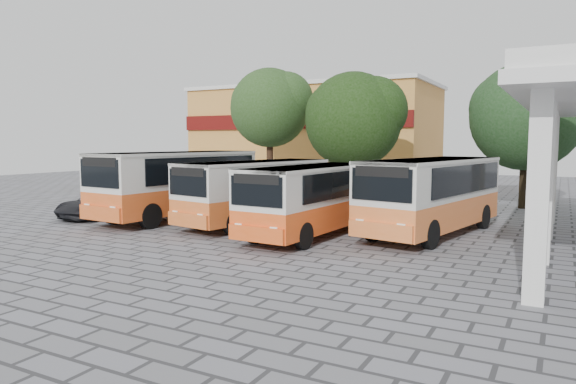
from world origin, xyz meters
The scene contains 10 objects.
ground centered at (0.00, 0.00, 0.00)m, with size 90.00×90.00×0.00m, color slate.
shophouse_block centered at (-11.00, 25.99, 4.16)m, with size 20.40×10.40×8.30m.
bus_far_left centered at (-7.55, 3.76, 1.80)m, with size 3.33×8.82×3.11m.
bus_centre_left centered at (-3.36, 3.93, 1.59)m, with size 3.66×7.97×2.75m.
bus_centre_right centered at (-0.07, 2.68, 1.55)m, with size 2.71×7.55×2.68m.
bus_far_right centered at (3.91, 5.08, 1.70)m, with size 3.95×8.49×2.93m.
tree_left centered at (-9.03, 14.94, 6.00)m, with size 5.50×5.23×8.45m.
tree_middle centered at (-2.52, 13.41, 5.01)m, with size 5.87×5.59×7.62m.
tree_right centered at (6.50, 15.41, 5.13)m, with size 6.07×5.78×7.83m.
parked_car centered at (-11.11, 2.26, 0.62)m, with size 2.04×4.43×1.23m, color black.
Camera 1 is at (8.31, -14.86, 3.58)m, focal length 32.00 mm.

